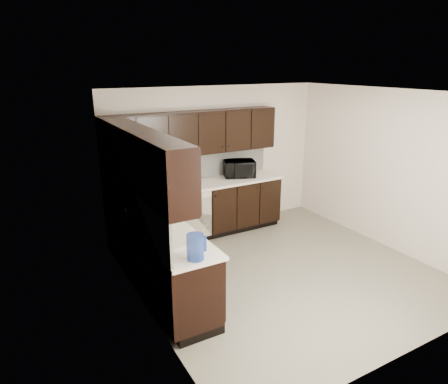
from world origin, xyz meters
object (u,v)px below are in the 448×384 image
object	(u,v)px
sink	(171,240)
storage_bin	(151,213)
microwave	(239,169)
blue_pitcher	(195,247)
toaster_oven	(128,188)

from	to	relation	value
sink	storage_bin	xyz separation A→B (m)	(-0.05, 0.55, 0.16)
microwave	sink	bearing A→B (deg)	-117.82
blue_pitcher	toaster_oven	bearing A→B (deg)	99.85
microwave	blue_pitcher	xyz separation A→B (m)	(-2.02, -2.45, -0.01)
sink	toaster_oven	bearing A→B (deg)	89.89
microwave	blue_pitcher	size ratio (longest dim) A/B	1.96
sink	blue_pitcher	world-z (taller)	blue_pitcher
sink	storage_bin	bearing A→B (deg)	94.85
storage_bin	blue_pitcher	size ratio (longest dim) A/B	1.88
sink	microwave	distance (m)	2.68
sink	blue_pitcher	xyz separation A→B (m)	(-0.01, -0.69, 0.19)
toaster_oven	storage_bin	size ratio (longest dim) A/B	0.66
microwave	blue_pitcher	world-z (taller)	microwave
microwave	toaster_oven	world-z (taller)	microwave
sink	blue_pitcher	bearing A→B (deg)	-90.82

